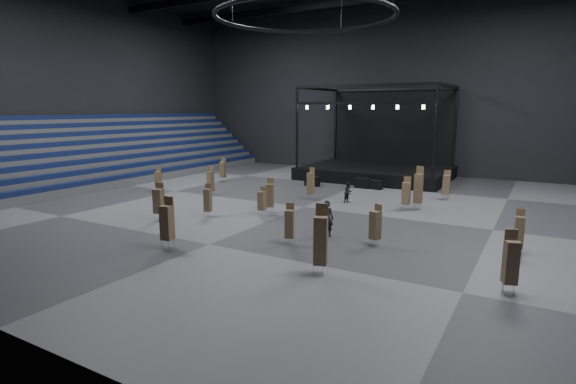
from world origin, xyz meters
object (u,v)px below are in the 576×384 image
Objects in this scene: chair_stack_4 at (311,183)px; chair_stack_8 at (211,181)px; chair_stack_14 at (511,261)px; chair_stack_16 at (418,188)px; flight_case_left at (312,181)px; chair_stack_0 at (446,184)px; chair_stack_11 at (321,239)px; chair_stack_2 at (290,223)px; chair_stack_1 at (208,199)px; chair_stack_3 at (167,222)px; chair_stack_6 at (375,224)px; flight_case_right at (376,185)px; chair_stack_15 at (158,178)px; man_center at (327,218)px; chair_stack_10 at (406,193)px; chair_stack_9 at (270,195)px; chair_stack_5 at (262,200)px; chair_stack_7 at (159,200)px; chair_stack_13 at (519,231)px; stage at (378,164)px; chair_stack_12 at (223,169)px; crew_member at (348,192)px; flight_case_mid at (362,183)px.

chair_stack_8 is (-7.63, -2.87, -0.05)m from chair_stack_4.
chair_stack_14 is 0.82× the size of chair_stack_16.
chair_stack_0 is at bearing -2.78° from flight_case_left.
chair_stack_11 is (10.46, -19.82, 1.11)m from flight_case_left.
chair_stack_1 is at bearing 140.83° from chair_stack_2.
chair_stack_1 is 12.39m from chair_stack_11.
chair_stack_6 is (8.97, 5.54, -0.23)m from chair_stack_3.
flight_case_right is 0.55× the size of chair_stack_1.
chair_stack_16 is (-1.06, -4.41, 0.30)m from chair_stack_0.
chair_stack_2 is 10.46m from chair_stack_14.
man_center reaches higher than chair_stack_15.
chair_stack_10 is 14.09m from chair_stack_11.
chair_stack_2 is 6.19m from chair_stack_3.
chair_stack_16 is (8.42, 6.09, 0.30)m from chair_stack_9.
chair_stack_16 is at bearing 52.86° from chair_stack_2.
chair_stack_5 is 0.99m from chair_stack_9.
chair_stack_7 reaches higher than chair_stack_1.
flight_case_left is 12.29m from chair_stack_5.
chair_stack_9 is at bearing -104.58° from flight_case_right.
chair_stack_9 reaches higher than chair_stack_13.
chair_stack_0 is 14.14m from chair_stack_9.
chair_stack_11 is at bearing -76.02° from stage.
chair_stack_13 is at bearing -179.41° from man_center.
chair_stack_14 is 14.67m from chair_stack_16.
chair_stack_2 is at bearing 149.63° from chair_stack_14.
chair_stack_12 is 14.83m from crew_member.
chair_stack_2 is at bearing -110.32° from chair_stack_0.
chair_stack_12 is at bearing 119.57° from chair_stack_8.
chair_stack_1 is at bearing -155.97° from chair_stack_9.
chair_stack_14 is (-0.00, -5.42, 0.13)m from chair_stack_13.
stage is at bearing 63.59° from chair_stack_1.
chair_stack_1 is 1.08× the size of man_center.
flight_case_right is 0.51× the size of chair_stack_10.
chair_stack_3 is 0.86× the size of chair_stack_11.
chair_stack_15 is at bearing -157.95° from chair_stack_4.
stage is 15.13m from chair_stack_10.
stage is 23.91m from chair_stack_6.
chair_stack_15 is at bearing 120.02° from chair_stack_7.
chair_stack_14 reaches higher than chair_stack_6.
chair_stack_15 is (-7.86, 7.55, -0.22)m from chair_stack_7.
man_center reaches higher than flight_case_mid.
chair_stack_14 is at bearing -4.40° from chair_stack_6.
flight_case_left is 0.59× the size of chair_stack_13.
chair_stack_16 is at bearing 123.54° from chair_stack_13.
chair_stack_7 is 8.36m from chair_stack_8.
chair_stack_2 is at bearing 119.27° from chair_stack_11.
chair_stack_14 is (20.14, -1.68, 0.01)m from chair_stack_7.
chair_stack_4 is 1.06× the size of chair_stack_10.
chair_stack_13 reaches higher than chair_stack_15.
flight_case_mid is at bearing 162.40° from chair_stack_0.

